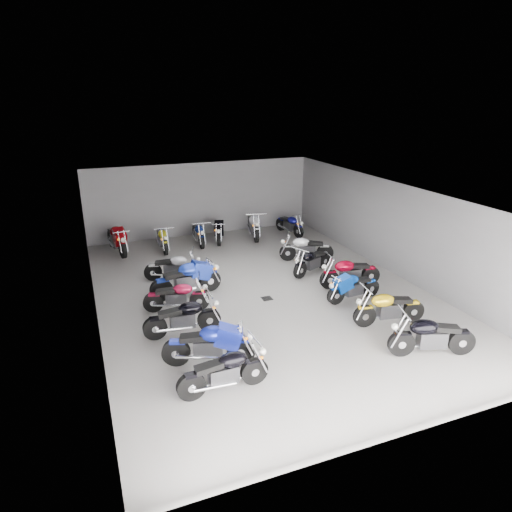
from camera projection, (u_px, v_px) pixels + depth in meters
The scene contains 24 objects.
ground at pixel (261, 292), 14.65m from camera, with size 14.00×14.00×0.00m, color gray.
wall_back at pixel (202, 199), 20.24m from camera, with size 10.00×0.10×3.20m, color slate.
wall_left at pixel (91, 267), 12.38m from camera, with size 0.10×14.00×3.20m, color slate.
wall_right at pixel (394, 229), 15.84m from camera, with size 0.10×14.00×3.20m, color slate.
ceiling at pixel (261, 194), 13.56m from camera, with size 10.00×14.00×0.04m, color black.
drain_grate at pixel (267, 298), 14.21m from camera, with size 0.32×0.32×0.01m, color black.
motorcycle_left_a at pixel (225, 371), 9.66m from camera, with size 2.05×0.41×0.90m.
motorcycle_left_b at pixel (210, 345), 10.61m from camera, with size 2.11×0.86×0.96m.
motorcycle_left_c at pixel (183, 318), 11.95m from camera, with size 2.07×0.42×0.91m.
motorcycle_left_d at pixel (177, 296), 13.28m from camera, with size 1.89×0.64×0.85m.
motorcycle_left_e at pixel (187, 279), 14.27m from camera, with size 2.31×0.51×1.02m.
motorcycle_left_f at pixel (174, 267), 15.48m from camera, with size 1.90×0.72×0.86m.
motorcycle_right_a at pixel (431, 336), 11.01m from camera, with size 2.08×0.82×0.95m.
motorcycle_right_b at pixel (389, 308), 12.50m from camera, with size 2.07×0.54×0.91m.
motorcycle_right_c at pixel (353, 287), 13.95m from camera, with size 1.88×0.40×0.83m.
motorcycle_right_d at pixel (349, 272), 14.93m from camera, with size 2.10×0.49×0.92m.
motorcycle_right_e at pixel (312, 261), 16.05m from camera, with size 1.82×0.88×0.85m.
motorcycle_right_f at pixel (306, 248), 17.28m from camera, with size 1.97×0.87×0.91m.
motorcycle_back_a at pixel (117, 239), 18.15m from camera, with size 0.60×2.35×1.04m.
motorcycle_back_b at pixel (162, 239), 18.47m from camera, with size 0.40×2.01×0.88m.
motorcycle_back_c at pixel (198, 233), 19.18m from camera, with size 0.42×2.00×0.88m.
motorcycle_back_d at pixel (220, 230), 19.58m from camera, with size 0.85×2.02×0.92m.
motorcycle_back_e at pixel (254, 225), 20.09m from camera, with size 0.68×2.27×1.01m.
motorcycle_back_f at pixel (290, 224), 20.53m from camera, with size 0.53×1.93×0.85m.
Camera 1 is at (-5.06, -12.40, 6.06)m, focal length 32.00 mm.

